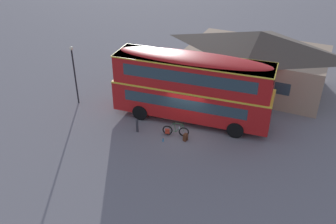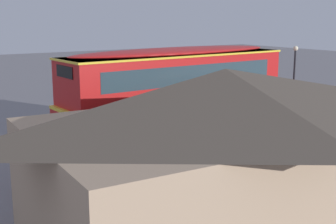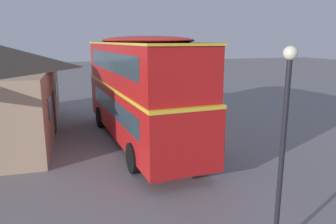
{
  "view_description": "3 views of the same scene",
  "coord_description": "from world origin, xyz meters",
  "px_view_note": "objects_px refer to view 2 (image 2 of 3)",
  "views": [
    {
      "loc": [
        7.0,
        -19.85,
        13.78
      ],
      "look_at": [
        -0.95,
        -0.62,
        1.46
      ],
      "focal_mm": 39.7,
      "sensor_mm": 36.0,
      "label": 1
    },
    {
      "loc": [
        11.23,
        17.75,
        6.08
      ],
      "look_at": [
        -0.72,
        -0.38,
        1.55
      ],
      "focal_mm": 48.89,
      "sensor_mm": 36.0,
      "label": 2
    },
    {
      "loc": [
        -13.97,
        4.63,
        4.6
      ],
      "look_at": [
        -0.5,
        0.1,
        1.43
      ],
      "focal_mm": 34.35,
      "sensor_mm": 36.0,
      "label": 3
    }
  ],
  "objects_px": {
    "street_lamp": "(294,77)",
    "backpack_on_ground": "(137,137)",
    "double_decker_bus": "(177,96)",
    "touring_bicycle": "(155,134)",
    "water_bottle_blue_sports": "(152,134)",
    "kerb_bollard": "(189,123)"
  },
  "relations": [
    {
      "from": "touring_bicycle",
      "to": "double_decker_bus",
      "type": "bearing_deg",
      "value": 82.53
    },
    {
      "from": "backpack_on_ground",
      "to": "kerb_bollard",
      "type": "xyz_separation_m",
      "value": [
        -3.32,
        -0.25,
        0.22
      ]
    },
    {
      "from": "street_lamp",
      "to": "kerb_bollard",
      "type": "relative_size",
      "value": 4.65
    },
    {
      "from": "street_lamp",
      "to": "backpack_on_ground",
      "type": "bearing_deg",
      "value": -9.86
    },
    {
      "from": "touring_bicycle",
      "to": "kerb_bollard",
      "type": "bearing_deg",
      "value": -167.74
    },
    {
      "from": "double_decker_bus",
      "to": "touring_bicycle",
      "type": "distance_m",
      "value": 3.28
    },
    {
      "from": "double_decker_bus",
      "to": "kerb_bollard",
      "type": "height_order",
      "value": "double_decker_bus"
    },
    {
      "from": "double_decker_bus",
      "to": "backpack_on_ground",
      "type": "height_order",
      "value": "double_decker_bus"
    },
    {
      "from": "touring_bicycle",
      "to": "backpack_on_ground",
      "type": "bearing_deg",
      "value": -18.31
    },
    {
      "from": "water_bottle_blue_sports",
      "to": "street_lamp",
      "type": "xyz_separation_m",
      "value": [
        -7.96,
        2.27,
        2.67
      ]
    },
    {
      "from": "touring_bicycle",
      "to": "water_bottle_blue_sports",
      "type": "bearing_deg",
      "value": -113.86
    },
    {
      "from": "touring_bicycle",
      "to": "water_bottle_blue_sports",
      "type": "height_order",
      "value": "touring_bicycle"
    },
    {
      "from": "double_decker_bus",
      "to": "touring_bicycle",
      "type": "relative_size",
      "value": 6.27
    },
    {
      "from": "touring_bicycle",
      "to": "backpack_on_ground",
      "type": "height_order",
      "value": "touring_bicycle"
    },
    {
      "from": "touring_bicycle",
      "to": "water_bottle_blue_sports",
      "type": "distance_m",
      "value": 1.07
    },
    {
      "from": "double_decker_bus",
      "to": "touring_bicycle",
      "type": "height_order",
      "value": "double_decker_bus"
    },
    {
      "from": "backpack_on_ground",
      "to": "street_lamp",
      "type": "height_order",
      "value": "street_lamp"
    },
    {
      "from": "double_decker_bus",
      "to": "water_bottle_blue_sports",
      "type": "distance_m",
      "value": 4.21
    },
    {
      "from": "kerb_bollard",
      "to": "backpack_on_ground",
      "type": "bearing_deg",
      "value": 4.33
    },
    {
      "from": "water_bottle_blue_sports",
      "to": "kerb_bollard",
      "type": "bearing_deg",
      "value": 168.57
    },
    {
      "from": "double_decker_bus",
      "to": "street_lamp",
      "type": "distance_m",
      "value": 8.75
    },
    {
      "from": "backpack_on_ground",
      "to": "water_bottle_blue_sports",
      "type": "height_order",
      "value": "backpack_on_ground"
    }
  ]
}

